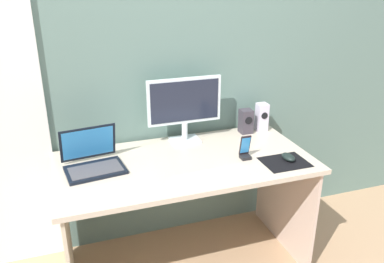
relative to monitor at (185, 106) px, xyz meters
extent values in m
plane|color=tan|center=(-0.08, -0.26, -0.95)|extent=(8.00, 8.00, 0.00)
cube|color=slate|center=(-0.08, 0.14, 0.30)|extent=(6.00, 0.04, 2.50)
cube|color=beige|center=(-0.08, -0.26, -0.25)|extent=(1.44, 0.72, 0.03)
cube|color=beige|center=(-0.76, -0.26, -0.61)|extent=(0.02, 0.68, 0.69)
cube|color=beige|center=(0.59, -0.26, -0.61)|extent=(0.02, 0.68, 0.69)
cube|color=silver|center=(0.00, 0.00, -0.23)|extent=(0.18, 0.14, 0.01)
cylinder|color=silver|center=(0.00, 0.00, -0.16)|extent=(0.04, 0.04, 0.11)
cube|color=silver|center=(0.00, 0.00, 0.03)|extent=(0.46, 0.02, 0.29)
cube|color=#1E2333|center=(0.00, -0.01, 0.03)|extent=(0.43, 0.00, 0.25)
cube|color=silver|center=(0.54, 0.01, -0.14)|extent=(0.07, 0.07, 0.19)
cylinder|color=black|center=(0.54, -0.03, -0.12)|extent=(0.04, 0.00, 0.04)
cube|color=#3C363F|center=(0.42, 0.01, -0.15)|extent=(0.08, 0.08, 0.16)
cylinder|color=black|center=(0.42, -0.03, -0.13)|extent=(0.05, 0.00, 0.05)
cube|color=black|center=(-0.58, -0.23, -0.22)|extent=(0.33, 0.25, 0.02)
cube|color=#47474C|center=(-0.58, -0.24, -0.21)|extent=(0.29, 0.19, 0.00)
cube|color=black|center=(-0.59, -0.11, -0.12)|extent=(0.31, 0.09, 0.20)
cube|color=#338CD8|center=(-0.59, -0.11, -0.12)|extent=(0.28, 0.08, 0.17)
cube|color=white|center=(-0.01, -0.48, -0.23)|extent=(0.40, 0.14, 0.01)
cube|color=black|center=(0.44, -0.46, -0.23)|extent=(0.25, 0.20, 0.00)
ellipsoid|color=black|center=(0.47, -0.45, -0.21)|extent=(0.07, 0.10, 0.04)
cube|color=black|center=(0.25, -0.35, -0.22)|extent=(0.06, 0.05, 0.02)
cube|color=black|center=(0.25, -0.34, -0.15)|extent=(0.06, 0.03, 0.12)
cube|color=#338CD8|center=(0.25, -0.34, -0.15)|extent=(0.05, 0.02, 0.10)
camera|label=1|loc=(-0.69, -2.17, 0.76)|focal=36.94mm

